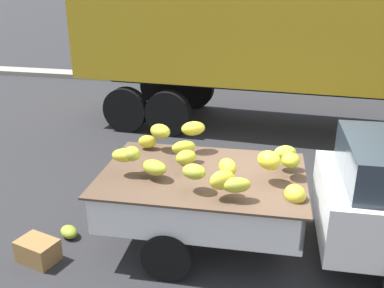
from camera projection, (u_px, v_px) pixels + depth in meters
ground at (263, 243)px, 6.13m from camera, size 220.00×220.00×0.00m
curb_strip at (282, 85)px, 14.55m from camera, size 80.00×0.80×0.16m
pickup_truck at (346, 198)px, 5.52m from camera, size 4.90×2.08×1.70m
semi_trailer at (334, 25)px, 9.52m from camera, size 12.11×3.16×3.95m
fallen_banana_bunch_near_tailgate at (69, 232)px, 6.24m from camera, size 0.38×0.37×0.16m
produce_crate at (38, 251)px, 5.70m from camera, size 0.60×0.48×0.31m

